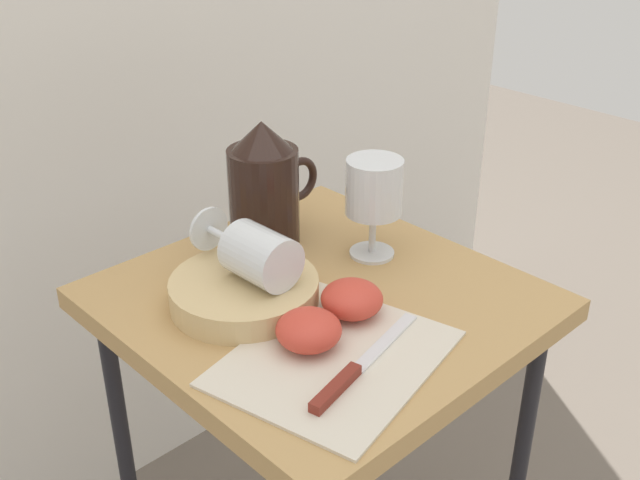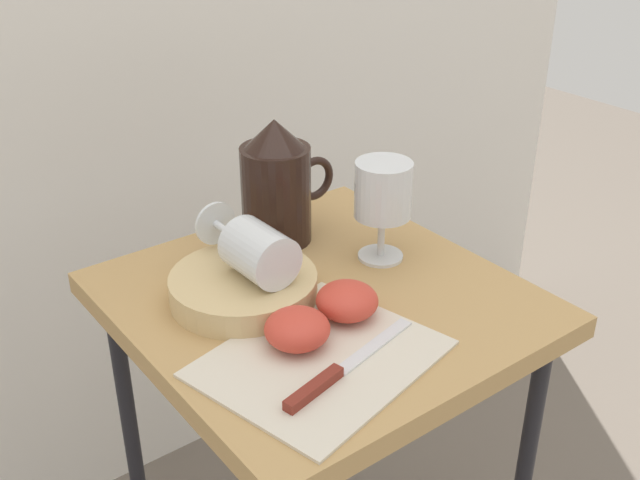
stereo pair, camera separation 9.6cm
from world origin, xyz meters
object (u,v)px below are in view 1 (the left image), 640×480
Objects in this scene: apple_half_left at (309,330)px; wine_glass_upright at (374,192)px; table at (320,343)px; pitcher at (265,194)px; knife at (352,373)px; basket_tray at (244,292)px; apple_half_right at (352,299)px; wine_glass_tipped_near at (258,254)px.

wine_glass_upright is at bearing 25.28° from apple_half_left.
pitcher is at bearing 74.48° from table.
knife reaches higher than table.
wine_glass_upright is 0.67× the size of knife.
pitcher is (0.13, 0.11, 0.06)m from basket_tray.
knife is (-0.22, -0.18, -0.09)m from wine_glass_upright.
table is at bearing -105.52° from pitcher.
apple_half_right reaches higher than knife.
knife is at bearing -98.23° from wine_glass_tipped_near.
table is 0.12m from apple_half_right.
wine_glass_upright reaches higher than wine_glass_tipped_near.
wine_glass_upright is 0.96× the size of wine_glass_tipped_near.
pitcher is at bearing 77.02° from apple_half_right.
pitcher is at bearing 40.63° from basket_tray.
apple_half_left is 1.00× the size of apple_half_right.
wine_glass_upright reaches higher than knife.
table is 0.22m from wine_glass_upright.
apple_half_right is at bearing 8.29° from apple_half_left.
wine_glass_upright is (0.13, 0.03, 0.17)m from table.
table is at bearing -29.21° from wine_glass_tipped_near.
apple_half_left is (-0.02, -0.12, -0.04)m from wine_glass_tipped_near.
pitcher is 0.35m from knife.
knife is (-0.03, -0.19, -0.06)m from wine_glass_tipped_near.
basket_tray is at bearing 86.67° from knife.
pitcher is 1.28× the size of wine_glass_upright.
wine_glass_upright is at bearing 34.05° from apple_half_right.
pitcher is (0.04, 0.16, 0.15)m from table.
basket_tray is at bearing 173.62° from wine_glass_upright.
table is 4.70× the size of wine_glass_tipped_near.
wine_glass_tipped_near is at bearing -132.81° from pitcher.
pitcher reaches higher than knife.
apple_half_right is at bearing -102.98° from pitcher.
pitcher is 2.40× the size of apple_half_left.
basket_tray is at bearing 143.50° from wine_glass_tipped_near.
wine_glass_upright is 0.30m from knife.
knife is at bearing -114.28° from pitcher.
table is at bearing 40.07° from apple_half_left.
apple_half_left is at bearing -100.87° from wine_glass_tipped_near.
knife is at bearing -122.44° from table.
apple_half_left is (-0.09, -0.08, 0.10)m from table.
basket_tray is 0.88× the size of knife.
basket_tray is 0.20m from knife.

